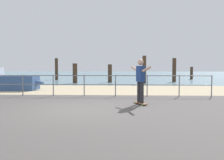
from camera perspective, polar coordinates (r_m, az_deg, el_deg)
The scene contains 13 objects.
ground_plane at distance 7.04m, azimuth -10.35°, elevation -8.73°, with size 24.00×10.00×0.04m, color #514C49.
beach_strip at distance 14.86m, azimuth -3.44°, elevation -2.34°, with size 24.00×6.00×0.04m, color tan.
sea_surface at distance 42.76m, azimuth 0.50°, elevation 1.34°, with size 72.00×50.00×0.04m, color slate.
railing_fence at distance 11.64m, azimuth -10.49°, elevation -0.52°, with size 13.79×0.05×1.05m.
sailboat at distance 15.93m, azimuth -24.86°, elevation -0.39°, with size 4.98×1.51×5.06m.
skateboard at distance 9.03m, azimuth 6.89°, elevation -5.59°, with size 0.50×0.81×0.08m.
skateboarder at distance 8.94m, azimuth 6.93°, elevation 0.43°, with size 0.66×1.36×1.65m.
groyne_post_0 at distance 26.14m, azimuth -13.34°, elevation 2.60°, with size 0.34×0.34×2.36m, color #422D1E.
groyne_post_1 at distance 20.75m, azimuth -8.98°, elevation 1.61°, with size 0.40×0.40×1.73m, color #422D1E.
groyne_post_2 at distance 21.40m, azimuth -0.51°, elevation 1.61°, with size 0.37×0.37×1.66m, color #422D1E.
groyne_post_3 at distance 20.19m, azimuth 7.85°, elevation 2.50°, with size 0.32×0.32×2.38m, color #422D1E.
groyne_post_4 at distance 22.82m, azimuth 14.88°, elevation 2.35°, with size 0.36×0.36×2.25m, color #422D1E.
groyne_post_5 at distance 28.23m, azimuth 18.76°, elevation 1.61°, with size 0.31×0.31×1.43m, color #422D1E.
Camera 1 is at (1.55, -7.71, 1.46)m, focal length 37.63 mm.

